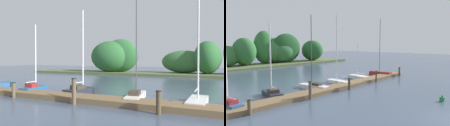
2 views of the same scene
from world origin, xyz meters
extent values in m
cube|color=brown|center=(0.00, 12.57, 0.17)|extent=(31.71, 1.80, 0.35)
ellipsoid|color=#2D6633|center=(4.20, 39.51, 3.17)|extent=(4.33, 5.67, 5.53)
ellipsoid|color=#235628|center=(21.34, 38.46, 2.95)|extent=(5.30, 5.53, 5.10)
ellipsoid|color=#2D6633|center=(12.79, 39.86, 2.96)|extent=(6.85, 5.98, 5.11)
ellipsoid|color=#386B38|center=(11.84, 40.37, 3.22)|extent=(7.40, 5.88, 5.64)
ellipsoid|color=#2D6633|center=(8.97, 40.20, 3.97)|extent=(4.72, 3.03, 7.14)
ellipsoid|color=#1E4C23|center=(13.70, 38.74, 3.71)|extent=(7.38, 3.21, 6.62)
cube|color=#285684|center=(-8.72, 13.90, 0.25)|extent=(1.19, 2.71, 0.50)
cube|color=maroon|center=(-8.68, 13.58, 0.66)|extent=(0.77, 0.86, 0.32)
cylinder|color=silver|center=(-8.74, 14.10, 3.13)|extent=(0.12, 0.12, 5.27)
cylinder|color=silver|center=(-8.68, 13.56, 0.92)|extent=(0.20, 1.22, 0.08)
cube|color=#232833|center=(-4.56, 14.78, 0.23)|extent=(1.76, 3.03, 0.47)
cube|color=#232833|center=(-4.27, 16.03, 0.21)|extent=(0.77, 0.84, 0.40)
cube|color=#3D3328|center=(-4.65, 14.43, 0.62)|extent=(1.03, 1.03, 0.30)
cylinder|color=silver|center=(-4.52, 14.99, 3.61)|extent=(0.12, 0.12, 6.29)
cylinder|color=silver|center=(-4.64, 14.44, 0.97)|extent=(0.36, 1.24, 0.08)
cube|color=white|center=(0.19, 14.37, 0.22)|extent=(1.45, 3.53, 0.44)
cube|color=white|center=(-0.04, 15.90, 0.20)|extent=(0.64, 0.93, 0.37)
cube|color=#3D3328|center=(0.26, 13.95, 0.58)|extent=(0.85, 1.12, 0.28)
cylinder|color=#4C4C51|center=(0.15, 14.63, 4.19)|extent=(0.09, 0.09, 7.51)
cube|color=white|center=(4.13, 14.34, 0.21)|extent=(1.17, 3.35, 0.41)
cube|color=white|center=(4.20, 15.83, 0.18)|extent=(0.60, 0.85, 0.35)
cylinder|color=silver|center=(4.14, 14.59, 4.34)|extent=(0.11, 0.11, 7.86)
cylinder|color=silver|center=(4.11, 13.78, 1.04)|extent=(0.16, 1.80, 0.07)
cube|color=white|center=(8.58, 14.49, 0.23)|extent=(1.50, 2.99, 0.46)
cube|color=white|center=(8.71, 15.78, 0.21)|extent=(0.74, 0.79, 0.39)
cylinder|color=silver|center=(8.60, 14.71, 2.74)|extent=(0.08, 0.08, 4.57)
cylinder|color=silver|center=(8.53, 14.06, 0.82)|extent=(0.23, 1.44, 0.08)
cube|color=maroon|center=(13.21, 13.70, 0.30)|extent=(1.37, 3.25, 0.60)
cube|color=maroon|center=(13.00, 15.11, 0.27)|extent=(0.61, 0.85, 0.51)
cylinder|color=#7F6647|center=(13.17, 13.94, 4.52)|extent=(0.09, 0.09, 7.85)
cylinder|color=brown|center=(-8.29, 11.52, 0.53)|extent=(0.26, 0.26, 1.05)
cylinder|color=black|center=(-8.29, 11.52, 1.07)|extent=(0.29, 0.29, 0.04)
cylinder|color=brown|center=(-2.84, 11.44, 0.79)|extent=(0.27, 0.27, 1.58)
cylinder|color=black|center=(-2.84, 11.44, 1.60)|extent=(0.31, 0.31, 0.04)
cylinder|color=#4C3D28|center=(2.47, 11.28, 0.58)|extent=(0.25, 0.25, 1.17)
cylinder|color=black|center=(2.47, 11.28, 1.19)|extent=(0.29, 0.29, 0.04)
cylinder|color=#3D3323|center=(8.12, 11.42, 0.70)|extent=(0.18, 0.18, 1.40)
cylinder|color=black|center=(8.12, 11.42, 1.42)|extent=(0.21, 0.21, 0.04)
cylinder|color=#4C3D28|center=(14.63, 11.39, 0.64)|extent=(0.24, 0.24, 1.28)
cylinder|color=black|center=(14.63, 11.39, 1.30)|extent=(0.27, 0.27, 0.04)
cylinder|color=#23843D|center=(4.30, 2.57, 0.18)|extent=(0.40, 0.40, 0.36)
sphere|color=black|center=(4.30, 2.57, 0.43)|extent=(0.14, 0.14, 0.14)
camera|label=1|loc=(4.91, 0.69, 2.78)|focal=33.72mm
camera|label=2|loc=(-14.82, -2.46, 5.03)|focal=33.80mm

